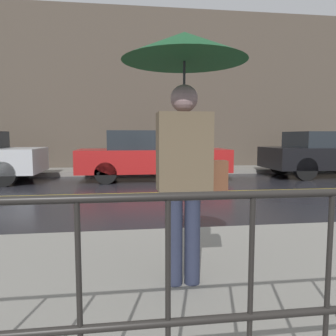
{
  "coord_description": "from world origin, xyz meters",
  "views": [
    {
      "loc": [
        -1.27,
        -7.79,
        1.39
      ],
      "look_at": [
        -0.55,
        -2.5,
        0.85
      ],
      "focal_mm": 35.0,
      "sensor_mm": 36.0,
      "label": 1
    }
  ],
  "objects": [
    {
      "name": "pedestrian",
      "position": [
        -0.78,
        -5.19,
        1.74
      ],
      "size": [
        0.99,
        0.99,
        2.04
      ],
      "color": "#23283D",
      "rests_on": "sidewalk_near"
    },
    {
      "name": "lane_marking",
      "position": [
        0.0,
        0.0,
        0.0
      ],
      "size": [
        25.2,
        0.12,
        0.01
      ],
      "color": "gold",
      "rests_on": "ground_plane"
    },
    {
      "name": "building_storefront",
      "position": [
        0.0,
        5.39,
        3.16
      ],
      "size": [
        28.0,
        0.3,
        6.31
      ],
      "color": "#4C4238",
      "rests_on": "ground_plane"
    },
    {
      "name": "sidewalk_far",
      "position": [
        0.0,
        4.4,
        0.07
      ],
      "size": [
        28.0,
        1.68,
        0.15
      ],
      "color": "gray",
      "rests_on": "ground_plane"
    },
    {
      "name": "car_red",
      "position": [
        -0.41,
        2.4,
        0.77
      ],
      "size": [
        4.64,
        1.7,
        1.54
      ],
      "color": "maroon",
      "rests_on": "ground_plane"
    },
    {
      "name": "sidewalk_near",
      "position": [
        0.0,
        -5.15,
        0.07
      ],
      "size": [
        28.0,
        3.18,
        0.15
      ],
      "color": "gray",
      "rests_on": "ground_plane"
    },
    {
      "name": "ground_plane",
      "position": [
        0.0,
        0.0,
        0.0
      ],
      "size": [
        80.0,
        80.0,
        0.0
      ],
      "primitive_type": "plane",
      "color": "black"
    },
    {
      "name": "car_black",
      "position": [
        5.57,
        2.4,
        0.79
      ],
      "size": [
        4.33,
        1.87,
        1.52
      ],
      "color": "black",
      "rests_on": "ground_plane"
    }
  ]
}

